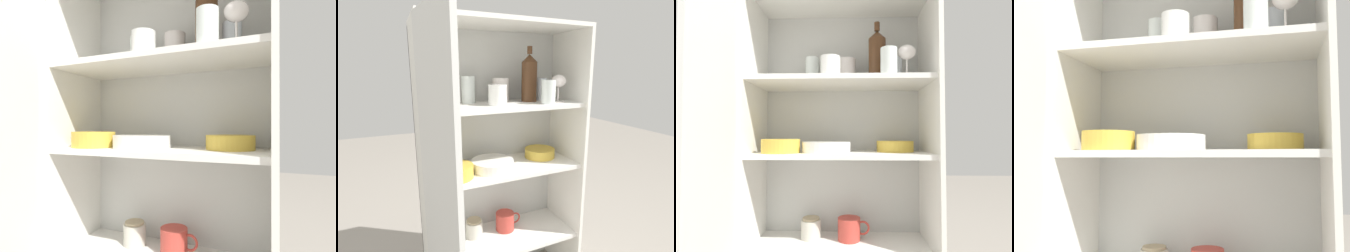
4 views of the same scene
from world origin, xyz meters
TOP-DOWN VIEW (x-y plane):
  - cupboard_back_panel at (0.00, 0.30)m, footprint 0.76×0.02m
  - cupboard_side_left at (-0.37, 0.14)m, footprint 0.02×0.32m
  - cupboard_side_right at (0.37, 0.14)m, footprint 0.02×0.32m
  - shelf_board_middle at (0.00, 0.14)m, footprint 0.73×0.29m
  - shelf_board_upper at (0.00, 0.14)m, footprint 0.73×0.29m
  - tumbler_glass_0 at (0.24, 0.20)m, footprint 0.06×0.06m
  - tumbler_glass_1 at (0.02, 0.22)m, footprint 0.08×0.08m
  - tumbler_glass_2 at (-0.04, 0.10)m, footprint 0.08×0.08m
  - tumbler_glass_3 at (0.19, 0.05)m, footprint 0.07×0.07m
  - tumbler_glass_4 at (-0.14, 0.23)m, footprint 0.06×0.06m
  - wine_glass_0 at (0.27, 0.09)m, footprint 0.07×0.07m
  - wine_bottle at (0.16, 0.17)m, footprint 0.08×0.08m
  - plate_stack_white at (-0.06, 0.12)m, footprint 0.20×0.20m
  - mixing_bowl_large at (-0.24, 0.09)m, footprint 0.16×0.16m
  - serving_bowl_small at (0.23, 0.18)m, footprint 0.16×0.16m
  - coffee_mug_primary at (0.04, 0.19)m, footprint 0.14×0.10m
  - storage_jar at (-0.14, 0.20)m, footprint 0.09×0.09m

SIDE VIEW (x-z plane):
  - storage_jar at x=-0.14m, z-range 0.30..0.39m
  - coffee_mug_primary at x=0.04m, z-range 0.30..0.39m
  - cupboard_back_panel at x=0.00m, z-range 0.00..1.33m
  - cupboard_side_left at x=-0.37m, z-range 0.00..1.33m
  - cupboard_side_right at x=0.37m, z-range 0.00..1.33m
  - shelf_board_middle at x=0.00m, z-range 0.66..0.68m
  - plate_stack_white at x=-0.06m, z-range 0.68..0.73m
  - serving_bowl_small at x=0.23m, z-range 0.68..0.73m
  - mixing_bowl_large at x=-0.24m, z-range 0.68..0.74m
  - shelf_board_upper at x=0.00m, z-range 0.97..0.99m
  - tumbler_glass_2 at x=-0.04m, z-range 0.99..1.08m
  - tumbler_glass_3 at x=0.19m, z-range 0.99..1.10m
  - tumbler_glass_0 at x=0.24m, z-range 0.99..1.10m
  - tumbler_glass_1 at x=0.02m, z-range 0.99..1.10m
  - tumbler_glass_4 at x=-0.14m, z-range 0.99..1.11m
  - wine_glass_0 at x=0.27m, z-range 1.02..1.15m
  - wine_bottle at x=0.16m, z-range 0.97..1.23m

